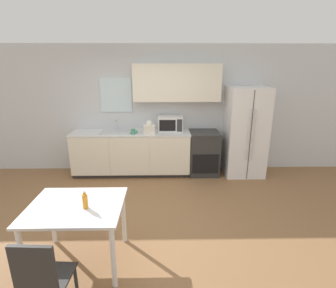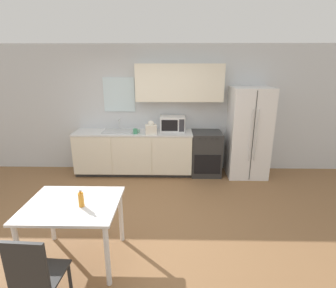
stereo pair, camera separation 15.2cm
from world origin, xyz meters
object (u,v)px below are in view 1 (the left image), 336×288
Objects in this scene: refrigerator at (245,132)px; dining_table at (77,214)px; drink_bottle at (85,201)px; dining_chair_near at (42,278)px; microwave at (170,124)px; coffee_mug at (134,132)px; oven_range at (203,153)px.

refrigerator reaches higher than dining_table.
drink_bottle is at bearing -133.78° from refrigerator.
dining_chair_near is 4.38× the size of drink_bottle.
dining_table is (-1.15, -2.77, -0.43)m from microwave.
refrigerator is at bearing 2.84° from coffee_mug.
oven_range is at bearing 57.67° from drink_bottle.
microwave is 3.03m from dining_table.
coffee_mug is (-1.47, -0.15, 0.52)m from oven_range.
refrigerator is (0.86, -0.04, 0.46)m from oven_range.
microwave is 0.49× the size of dining_table.
dining_chair_near is at bearing -108.58° from microwave.
microwave is 3.82m from dining_chair_near.
oven_range is 3.27m from dining_table.
dining_table is at bearing -112.50° from microwave.
microwave is 0.80m from coffee_mug.
refrigerator is at bearing -2.37° from oven_range.
dining_table is (-0.40, -2.52, -0.33)m from coffee_mug.
dining_table is 0.25m from drink_bottle.
coffee_mug is 2.60m from drink_bottle.
oven_range is 3.98m from dining_chair_near.
coffee_mug is at bearing -161.84° from microwave.
dining_table is at bearing 89.07° from dining_chair_near.
refrigerator is 2.00× the size of dining_chair_near.
dining_chair_near is (-1.92, -3.49, 0.07)m from oven_range.
coffee_mug is at bearing -174.14° from oven_range.
oven_range is 0.88× the size of dining_table.
dining_chair_near is (-1.20, -3.58, -0.56)m from microwave.
coffee_mug is 0.14× the size of dining_chair_near.
coffee_mug is 2.58m from dining_table.
coffee_mug is 0.62× the size of drink_bottle.
oven_range is at bearing 5.86° from coffee_mug.
drink_bottle is (-2.59, -2.70, -0.07)m from refrigerator.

